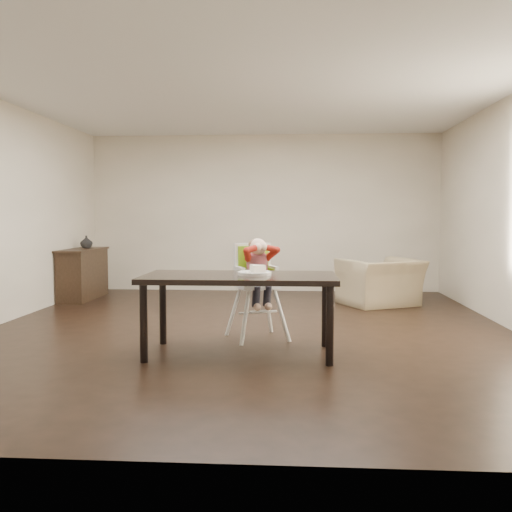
{
  "coord_description": "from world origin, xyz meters",
  "views": [
    {
      "loc": [
        0.53,
        -6.39,
        1.3
      ],
      "look_at": [
        0.13,
        -0.56,
        0.89
      ],
      "focal_mm": 40.0,
      "sensor_mm": 36.0,
      "label": 1
    }
  ],
  "objects_px": {
    "high_chair": "(256,268)",
    "sideboard": "(83,274)",
    "dining_table": "(240,283)",
    "armchair": "(380,274)"
  },
  "relations": [
    {
      "from": "high_chair",
      "to": "sideboard",
      "type": "height_order",
      "value": "high_chair"
    },
    {
      "from": "high_chair",
      "to": "sideboard",
      "type": "relative_size",
      "value": 0.85
    },
    {
      "from": "dining_table",
      "to": "high_chair",
      "type": "bearing_deg",
      "value": 81.27
    },
    {
      "from": "dining_table",
      "to": "sideboard",
      "type": "xyz_separation_m",
      "value": [
        -2.8,
        3.41,
        -0.27
      ]
    },
    {
      "from": "dining_table",
      "to": "armchair",
      "type": "height_order",
      "value": "armchair"
    },
    {
      "from": "dining_table",
      "to": "high_chair",
      "type": "distance_m",
      "value": 0.73
    },
    {
      "from": "high_chair",
      "to": "dining_table",
      "type": "bearing_deg",
      "value": -121.94
    },
    {
      "from": "armchair",
      "to": "sideboard",
      "type": "height_order",
      "value": "armchair"
    },
    {
      "from": "high_chair",
      "to": "sideboard",
      "type": "xyz_separation_m",
      "value": [
        -2.91,
        2.69,
        -0.35
      ]
    },
    {
      "from": "high_chair",
      "to": "armchair",
      "type": "height_order",
      "value": "high_chair"
    }
  ]
}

